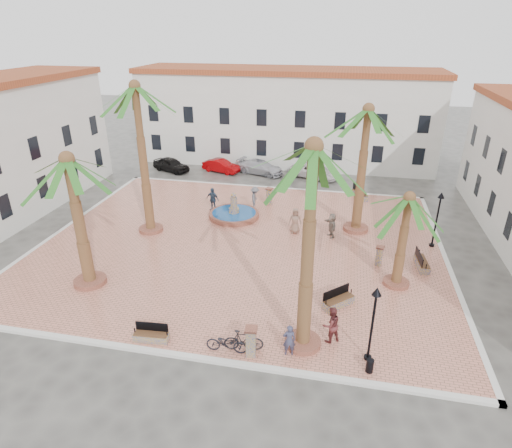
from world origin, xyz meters
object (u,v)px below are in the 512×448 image
Objects in this scene: palm_ne at (367,124)px; bollard_se at (251,341)px; palm_nw at (136,102)px; bicycle_b at (244,340)px; litter_bin at (370,366)px; car_red at (221,166)px; palm_sw at (70,177)px; bench_e at (422,263)px; palm_s at (313,171)px; lamppost_s at (374,312)px; bollard_e at (379,256)px; fountain at (234,214)px; lamppost_e at (438,210)px; palm_e at (408,210)px; cyclist_a at (289,340)px; pedestrian_north at (255,198)px; car_silver at (260,167)px; cyclist_b at (331,325)px; pedestrian_fountain_b at (213,199)px; bench_s at (151,336)px; bollard_n at (269,196)px; bench_se at (338,301)px; car_black at (171,165)px; bench_ne at (360,194)px; pedestrian_fountain_a at (295,221)px; car_white at (315,171)px; bicycle_a at (227,343)px; pedestrian_east at (332,225)px.

palm_ne is 5.98× the size of bollard_se.
bicycle_b is (9.24, -10.62, -8.32)m from palm_nw.
litter_bin is 0.16× the size of car_red.
bench_e is (18.52, 5.62, -6.03)m from palm_sw.
palm_s is 13.08m from bench_e.
palm_sw is 17.86m from palm_ne.
lamppost_s is (14.66, -10.07, -6.36)m from palm_nw.
bollard_e is (1.33, -4.75, -6.82)m from palm_ne.
lamppost_e is at bearing -7.87° from fountain.
cyclist_a is (-5.13, -6.83, -3.74)m from palm_e.
car_silver is (-1.40, 9.26, -0.41)m from pedestrian_north.
cyclist_b is 16.75m from pedestrian_fountain_b.
palm_sw is at bearing 140.51° from bench_s.
lamppost_s is 1.99× the size of pedestrian_fountain_b.
car_red is (-6.26, 7.79, -0.25)m from bollard_n.
pedestrian_fountain_b is (-6.42, 15.28, 0.16)m from bollard_se.
palm_s is 27.38m from car_red.
palm_e is 1.21× the size of car_silver.
car_red is at bearing 110.76° from car_silver.
cyclist_b is (-6.11, -10.78, -1.66)m from lamppost_e.
bench_e is 3.08× the size of litter_bin.
bollard_e is at bearing 20.25° from bench_se.
bench_e is 26.55m from car_black.
pedestrian_fountain_a reaches higher than bench_ne.
palm_s is 6.16× the size of cyclist_a.
cyclist_b is 0.97× the size of pedestrian_north.
bicycle_b reaches higher than litter_bin.
palm_s is 5.28× the size of cyclist_b.
palm_nw is 12.72m from bollard_n.
bench_s is at bearing 131.64° from bench_ne.
bollard_e reaches higher than car_white.
fountain is at bearing -141.80° from car_red.
lamppost_s is 27.95m from car_red.
car_black is at bearing 129.65° from pedestrian_fountain_a.
bench_ne is (-1.84, 13.16, -4.22)m from palm_e.
bench_ne is (2.75, 19.21, -7.94)m from palm_s.
bollard_se is at bearing -127.23° from lamppost_e.
lamppost_s is 0.98× the size of lamppost_e.
pedestrian_fountain_a is 5.02m from pedestrian_north.
litter_bin is at bearing -21.09° from palm_s.
bicycle_a is 0.39× the size of car_white.
car_white is (3.97, 9.18, -0.41)m from pedestrian_north.
palm_s is at bearing -27.12° from pedestrian_east.
car_black is at bearing 86.67° from bench_se.
bench_se is at bearing -25.69° from palm_nw.
bench_se is at bearing -18.10° from pedestrian_east.
fountain reaches higher than bicycle_b.
fountain is 12.76m from bench_se.
palm_sw is 1.59× the size of car_white.
car_white is (5.45, 25.27, 0.27)m from bench_s.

